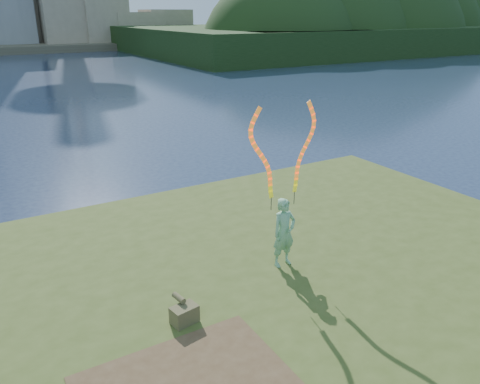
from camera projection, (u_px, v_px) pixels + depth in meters
ground at (224, 299)px, 10.83m from camera, size 320.00×320.00×0.00m
grassy_knoll at (282, 343)px, 8.86m from camera, size 20.00×18.00×0.80m
wooded_hill at (350, 47)px, 87.20m from camera, size 78.00×50.00×63.00m
woman_with_ribbons at (284, 207)px, 10.25m from camera, size 2.04×0.41×3.99m
canvas_bag at (184, 313)px, 8.66m from camera, size 0.53×0.59×0.46m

